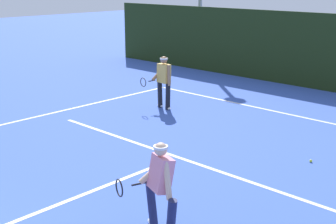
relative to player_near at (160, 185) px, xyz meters
The scene contains 6 objects.
court_line_baseline_far 8.00m from the player_near, 105.21° to the left, with size 10.60×0.10×0.01m, color white.
court_line_service 3.53m from the player_near, 127.57° to the left, with size 8.64×0.10×0.01m, color white.
court_line_centre 2.35m from the player_near, 162.29° to the right, with size 0.10×6.40×0.01m, color white.
player_near is the anchor object (origin of this frame).
player_far 7.67m from the player_near, 133.69° to the left, with size 0.84×0.90×1.67m.
tennis_ball 4.63m from the player_near, 86.48° to the left, with size 0.07×0.07×0.07m, color #D1E033.
Camera 1 is at (6.85, -0.96, 3.99)m, focal length 50.43 mm.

